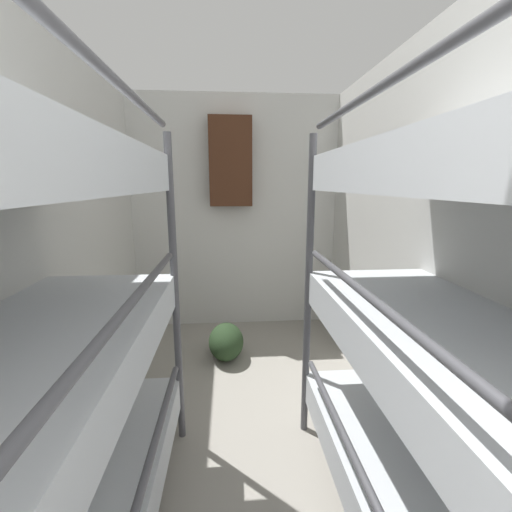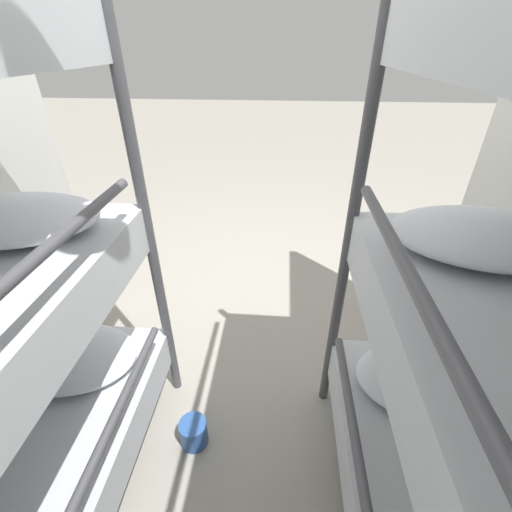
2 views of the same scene
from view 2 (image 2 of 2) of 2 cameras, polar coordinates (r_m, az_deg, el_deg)
name	(u,v)px [view 2 (image 2 of 2)]	position (r m, az deg, el deg)	size (l,w,h in m)	color
ground_plane	(257,318)	(2.38, 0.23, -10.33)	(20.00, 20.00, 0.00)	gray
tin_can	(194,432)	(1.81, -10.34, -26.96)	(0.13, 0.13, 0.14)	#2D569E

